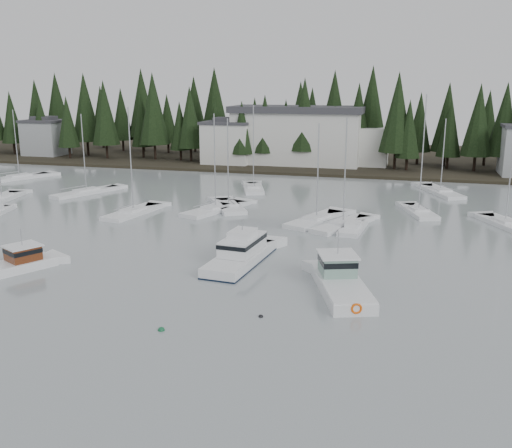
{
  "coord_description": "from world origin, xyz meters",
  "views": [
    {
      "loc": [
        16.56,
        -26.14,
        15.68
      ],
      "look_at": [
        2.48,
        25.04,
        2.5
      ],
      "focal_mm": 40.0,
      "sensor_mm": 36.0,
      "label": 1
    }
  ],
  "objects": [
    {
      "name": "far_shore_land",
      "position": [
        0.0,
        97.0,
        0.0
      ],
      "size": [
        240.0,
        54.0,
        1.0
      ],
      "primitive_type": "cube",
      "color": "black",
      "rests_on": "ground"
    },
    {
      "name": "sailboat_13",
      "position": [
        -6.92,
        40.02,
        0.06
      ],
      "size": [
        6.28,
        10.91,
        12.61
      ],
      "rotation": [
        0.0,
        0.0,
        1.22
      ],
      "color": "white",
      "rests_on": "ground"
    },
    {
      "name": "lobster_boat_brown",
      "position": [
        -16.02,
        12.88,
        0.46
      ],
      "size": [
        6.34,
        8.56,
        4.07
      ],
      "rotation": [
        0.0,
        0.0,
        1.08
      ],
      "color": "white",
      "rests_on": "ground"
    },
    {
      "name": "conifer_treeline",
      "position": [
        0.0,
        86.0,
        0.0
      ],
      "size": [
        200.0,
        22.0,
        20.0
      ],
      "primitive_type": null,
      "color": "black",
      "rests_on": "ground"
    },
    {
      "name": "house_far_west",
      "position": [
        -60.0,
        81.0,
        4.4
      ],
      "size": [
        8.48,
        7.42,
        8.25
      ],
      "color": "#999EA0",
      "rests_on": "ground"
    },
    {
      "name": "lobster_boat_teal",
      "position": [
        11.85,
        15.62,
        0.61
      ],
      "size": [
        6.07,
        9.68,
        5.08
      ],
      "rotation": [
        0.0,
        0.0,
        1.91
      ],
      "color": "white",
      "rests_on": "ground"
    },
    {
      "name": "sailboat_5",
      "position": [
        -5.85,
        41.98,
        0.06
      ],
      "size": [
        6.97,
        9.16,
        11.97
      ],
      "rotation": [
        0.0,
        0.0,
        2.09
      ],
      "color": "white",
      "rests_on": "ground"
    },
    {
      "name": "ground",
      "position": [
        0.0,
        0.0,
        0.0
      ],
      "size": [
        260.0,
        260.0,
        0.0
      ],
      "primitive_type": "plane",
      "color": "gray",
      "rests_on": "ground"
    },
    {
      "name": "sailboat_7",
      "position": [
        -28.82,
        45.85,
        0.06
      ],
      "size": [
        6.4,
        10.93,
        11.97
      ],
      "rotation": [
        0.0,
        0.0,
        1.18
      ],
      "color": "white",
      "rests_on": "ground"
    },
    {
      "name": "mooring_buoy_dark",
      "position": [
        7.19,
        9.19,
        0.0
      ],
      "size": [
        0.35,
        0.35,
        0.35
      ],
      "primitive_type": "sphere",
      "color": "black",
      "rests_on": "ground"
    },
    {
      "name": "cabin_cruiser_center",
      "position": [
        2.34,
        20.52,
        0.68
      ],
      "size": [
        4.19,
        10.8,
        4.53
      ],
      "rotation": [
        0.0,
        0.0,
        1.48
      ],
      "color": "white",
      "rests_on": "ground"
    },
    {
      "name": "sailboat_0",
      "position": [
        27.16,
        41.59,
        0.09
      ],
      "size": [
        6.06,
        8.59,
        14.38
      ],
      "rotation": [
        0.0,
        0.0,
        2.02
      ],
      "color": "white",
      "rests_on": "ground"
    },
    {
      "name": "sailboat_1",
      "position": [
        -37.69,
        38.88,
        0.06
      ],
      "size": [
        4.45,
        8.86,
        11.75
      ],
      "rotation": [
        0.0,
        0.0,
        1.76
      ],
      "color": "white",
      "rests_on": "ground"
    },
    {
      "name": "sailboat_2",
      "position": [
        9.55,
        36.19,
        0.07
      ],
      "size": [
        6.48,
        9.86,
        12.64
      ],
      "rotation": [
        0.0,
        0.0,
        1.12
      ],
      "color": "white",
      "rests_on": "ground"
    },
    {
      "name": "house_west",
      "position": [
        -18.0,
        79.0,
        4.65
      ],
      "size": [
        9.54,
        7.42,
        8.75
      ],
      "color": "silver",
      "rests_on": "ground"
    },
    {
      "name": "harbor_inn",
      "position": [
        -2.96,
        82.34,
        5.78
      ],
      "size": [
        29.5,
        11.5,
        10.9
      ],
      "color": "silver",
      "rests_on": "ground"
    },
    {
      "name": "sailboat_6",
      "position": [
        -6.21,
        55.18,
        0.07
      ],
      "size": [
        5.42,
        9.09,
        13.07
      ],
      "rotation": [
        0.0,
        0.0,
        1.9
      ],
      "color": "white",
      "rests_on": "ground"
    },
    {
      "name": "sailboat_10",
      "position": [
        17.73,
        45.27,
        0.1
      ],
      "size": [
        5.03,
        8.59,
        14.92
      ],
      "rotation": [
        0.0,
        0.0,
        1.89
      ],
      "color": "white",
      "rests_on": "ground"
    },
    {
      "name": "sailboat_11",
      "position": [
        -16.08,
        35.68,
        0.07
      ],
      "size": [
        4.25,
        9.8,
        13.48
      ],
      "rotation": [
        0.0,
        0.0,
        1.42
      ],
      "color": "white",
      "rests_on": "ground"
    },
    {
      "name": "sailboat_9",
      "position": [
        20.82,
        59.98,
        0.05
      ],
      "size": [
        6.81,
        11.0,
        11.31
      ],
      "rotation": [
        0.0,
        0.0,
        1.97
      ],
      "color": "white",
      "rests_on": "ground"
    },
    {
      "name": "sailboat_4",
      "position": [
        -46.86,
        54.57,
        0.05
      ],
      "size": [
        7.09,
        10.62,
        11.99
      ],
      "rotation": [
        0.0,
        0.0,
        1.13
      ],
      "color": "white",
      "rests_on": "ground"
    },
    {
      "name": "mooring_buoy_green",
      "position": [
        1.49,
        5.34,
        0.0
      ],
      "size": [
        0.46,
        0.46,
        0.46
      ],
      "primitive_type": "sphere",
      "color": "#145933",
      "rests_on": "ground"
    },
    {
      "name": "sailboat_12",
      "position": [
        6.3,
        37.71,
        0.05
      ],
      "size": [
        6.38,
        10.41,
        11.86
      ],
      "rotation": [
        0.0,
        0.0,
        1.2
      ],
      "color": "white",
      "rests_on": "ground"
    },
    {
      "name": "runabout_1",
      "position": [
        10.79,
        34.61,
        0.13
      ],
      "size": [
        2.76,
        6.62,
        1.42
      ],
      "rotation": [
        0.0,
        0.0,
        1.48
      ],
      "color": "white",
      "rests_on": "ground"
    }
  ]
}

